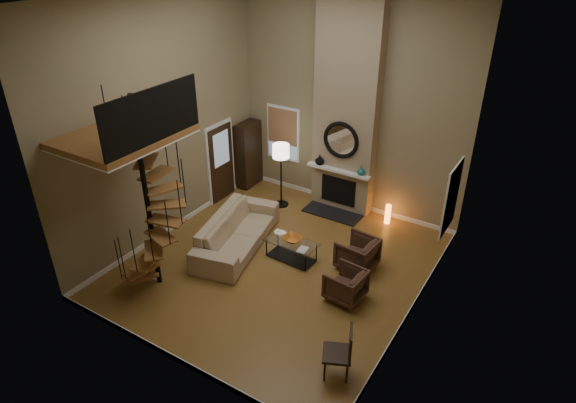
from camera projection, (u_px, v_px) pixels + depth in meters
The scene contains 32 objects.
ground at pixel (278, 265), 10.88m from camera, with size 6.00×6.50×0.01m, color #A27634.
back_wall at pixel (350, 104), 11.95m from camera, with size 6.00×0.02×5.50m, color #8C7D5A.
front_wall at pixel (155, 225), 7.13m from camera, with size 6.00×0.02×5.50m, color #8C7D5A.
left_wall at pixel (163, 121), 10.92m from camera, with size 0.02×6.50×5.50m, color #8C7D5A.
right_wall at pixel (430, 187), 8.16m from camera, with size 0.02×6.50×5.50m, color #8C7D5A.
baseboard_back at pixel (344, 201), 13.26m from camera, with size 6.00×0.02×0.12m, color white.
baseboard_front at pixel (176, 358), 8.45m from camera, with size 6.00×0.02×0.12m, color white.
baseboard_left at pixel (177, 224), 12.23m from camera, with size 0.02×6.50×0.12m, color white.
baseboard_right at pixel (410, 311), 9.48m from camera, with size 0.02×6.50×0.12m, color white.
chimney_breast at pixel (347, 106), 11.81m from camera, with size 1.60×0.38×5.50m, color #947F60.
hearth at pixel (332, 213), 12.78m from camera, with size 1.50×0.60×0.04m, color black.
firebox at pixel (338, 191), 12.73m from camera, with size 0.95×0.02×0.72m, color black.
mantel at pixel (338, 171), 12.38m from camera, with size 1.70×0.18×0.06m, color white.
mirror_frame at pixel (341, 140), 12.04m from camera, with size 0.94×0.94×0.10m, color black.
mirror_disc at pixel (341, 140), 12.04m from camera, with size 0.80×0.80×0.01m, color white.
vase_left at pixel (320, 160), 12.59m from camera, with size 0.24×0.24×0.25m, color black.
vase_right at pixel (361, 171), 12.07m from camera, with size 0.20×0.20×0.21m, color #1A5D5C.
window_back at pixel (283, 133), 13.35m from camera, with size 1.02×0.06×1.52m.
window_right at pixel (451, 197), 10.20m from camera, with size 0.06×1.02×1.52m.
entry_door at pixel (221, 162), 13.06m from camera, with size 0.10×1.05×2.16m.
loft at pixel (127, 134), 8.91m from camera, with size 1.70×2.20×1.09m.
spiral_stair at pixel (149, 208), 9.50m from camera, with size 1.47×1.47×4.06m.
hutch at pixel (248, 154), 13.79m from camera, with size 0.38×0.81×1.81m, color black.
sofa at pixel (236, 231), 11.34m from camera, with size 2.76×1.08×0.80m, color tan.
armchair_near at pixel (360, 255), 10.60m from camera, with size 0.76×0.78×0.71m, color #492E21.
armchair_far at pixel (348, 286), 9.69m from camera, with size 0.69×0.71×0.64m, color #492E21.
coffee_table at pixel (291, 248), 10.94m from camera, with size 1.18×0.63×0.44m.
bowl at pixel (292, 239), 10.87m from camera, with size 0.41×0.41×0.10m, color orange.
book at pixel (301, 249), 10.58m from camera, with size 0.20×0.27×0.03m, color gray.
floor_lamp at pixel (281, 156), 12.52m from camera, with size 0.43×0.43×1.75m.
accent_lamp at pixel (388, 214), 12.29m from camera, with size 0.14×0.14×0.50m, color orange.
side_chair at pixel (342, 350), 7.99m from camera, with size 0.61×0.61×0.98m.
Camera 1 is at (4.82, -7.39, 6.52)m, focal length 30.90 mm.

